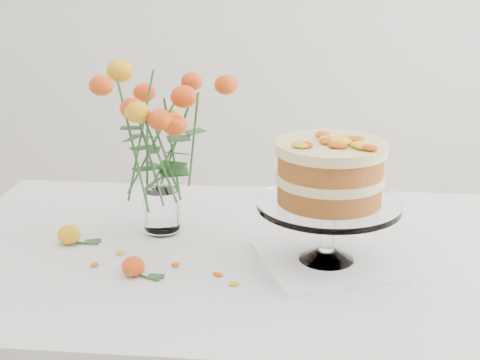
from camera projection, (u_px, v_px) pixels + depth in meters
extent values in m
cube|color=#A57A60|center=(234.00, 259.00, 1.58)|extent=(1.40, 0.90, 0.04)
cylinder|color=#A57A60|center=(51.00, 310.00, 2.11)|extent=(0.06, 0.06, 0.71)
cylinder|color=#A57A60|center=(454.00, 330.00, 1.99)|extent=(0.06, 0.06, 0.71)
cube|color=white|center=(234.00, 251.00, 1.58)|extent=(1.42, 0.92, 0.01)
cube|color=white|center=(250.00, 220.00, 2.04)|extent=(1.42, 0.01, 0.20)
cube|color=white|center=(326.00, 261.00, 1.50)|extent=(0.36, 0.36, 0.01)
cylinder|color=white|center=(327.00, 229.00, 1.48)|extent=(0.03, 0.03, 0.10)
cylinder|color=white|center=(329.00, 204.00, 1.46)|extent=(0.32, 0.32, 0.01)
cylinder|color=#AF6327|center=(329.00, 192.00, 1.45)|extent=(0.29, 0.29, 0.05)
cylinder|color=#F8EEA0|center=(330.00, 177.00, 1.44)|extent=(0.30, 0.30, 0.02)
cylinder|color=#AF6327|center=(330.00, 163.00, 1.43)|extent=(0.29, 0.29, 0.05)
cylinder|color=#F8EEA0|center=(331.00, 147.00, 1.42)|extent=(0.31, 0.31, 0.02)
cylinder|color=white|center=(163.00, 231.00, 1.67)|extent=(0.07, 0.07, 0.01)
cylinder|color=white|center=(162.00, 210.00, 1.65)|extent=(0.09, 0.09, 0.10)
ellipsoid|color=#FDA316|center=(69.00, 235.00, 1.60)|extent=(0.06, 0.06, 0.05)
cylinder|color=#2A5B24|center=(85.00, 243.00, 1.60)|extent=(0.07, 0.01, 0.01)
ellipsoid|color=red|center=(133.00, 266.00, 1.44)|extent=(0.05, 0.05, 0.04)
cylinder|color=#2A5B24|center=(147.00, 278.00, 1.43)|extent=(0.06, 0.03, 0.01)
ellipsoid|color=yellow|center=(175.00, 265.00, 1.49)|extent=(0.03, 0.02, 0.00)
ellipsoid|color=yellow|center=(217.00, 274.00, 1.44)|extent=(0.03, 0.02, 0.00)
ellipsoid|color=yellow|center=(234.00, 284.00, 1.40)|extent=(0.03, 0.02, 0.00)
ellipsoid|color=yellow|center=(120.00, 253.00, 1.55)|extent=(0.03, 0.02, 0.00)
ellipsoid|color=yellow|center=(94.00, 265.00, 1.49)|extent=(0.03, 0.02, 0.00)
ellipsoid|color=yellow|center=(365.00, 269.00, 1.47)|extent=(0.03, 0.02, 0.00)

